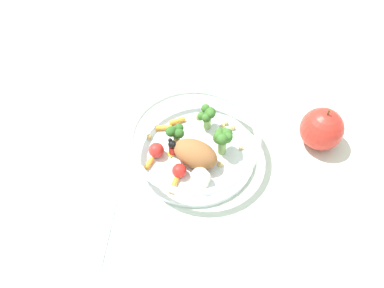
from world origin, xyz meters
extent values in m
plane|color=silver|center=(0.00, 0.00, 0.00)|extent=(2.40, 2.40, 0.00)
cylinder|color=white|center=(0.01, 0.00, 0.01)|extent=(0.23, 0.23, 0.01)
torus|color=white|center=(0.01, 0.00, 0.05)|extent=(0.24, 0.24, 0.01)
ellipsoid|color=#935B33|center=(0.03, 0.01, 0.04)|extent=(0.07, 0.10, 0.05)
cylinder|color=#7FAD5B|center=(0.00, 0.05, 0.03)|extent=(0.02, 0.02, 0.03)
sphere|color=#386B28|center=(0.01, 0.05, 0.06)|extent=(0.02, 0.02, 0.02)
sphere|color=#386B28|center=(0.00, 0.06, 0.06)|extent=(0.02, 0.02, 0.02)
sphere|color=#386B28|center=(0.00, 0.06, 0.06)|extent=(0.02, 0.02, 0.02)
sphere|color=#386B28|center=(-0.01, 0.06, 0.06)|extent=(0.02, 0.02, 0.02)
sphere|color=#386B28|center=(-0.01, 0.05, 0.05)|extent=(0.02, 0.02, 0.02)
sphere|color=#386B28|center=(-0.01, 0.04, 0.06)|extent=(0.02, 0.02, 0.02)
sphere|color=#386B28|center=(0.00, 0.04, 0.06)|extent=(0.02, 0.02, 0.02)
sphere|color=#386B28|center=(0.00, 0.04, 0.05)|extent=(0.02, 0.02, 0.02)
cylinder|color=#7FAD5B|center=(-0.05, 0.01, 0.02)|extent=(0.01, 0.01, 0.03)
sphere|color=#386B28|center=(-0.05, 0.01, 0.05)|extent=(0.02, 0.02, 0.02)
sphere|color=#386B28|center=(-0.05, 0.02, 0.05)|extent=(0.02, 0.02, 0.02)
sphere|color=#386B28|center=(-0.06, 0.01, 0.05)|extent=(0.02, 0.02, 0.02)
sphere|color=#386B28|center=(-0.06, 0.01, 0.05)|extent=(0.02, 0.02, 0.02)
sphere|color=#386B28|center=(-0.05, 0.00, 0.05)|extent=(0.02, 0.02, 0.02)
cylinder|color=#7FAD5B|center=(0.00, -0.04, 0.02)|extent=(0.01, 0.01, 0.02)
sphere|color=#2D6023|center=(0.00, -0.04, 0.04)|extent=(0.02, 0.02, 0.02)
sphere|color=#2D6023|center=(0.00, -0.03, 0.04)|extent=(0.02, 0.02, 0.02)
sphere|color=#2D6023|center=(-0.01, -0.03, 0.05)|extent=(0.02, 0.02, 0.02)
sphere|color=#2D6023|center=(-0.01, -0.04, 0.04)|extent=(0.02, 0.02, 0.02)
sphere|color=#2D6023|center=(0.00, -0.05, 0.05)|extent=(0.02, 0.02, 0.02)
sphere|color=white|center=(0.09, 0.03, 0.03)|extent=(0.03, 0.03, 0.03)
sphere|color=white|center=(0.07, 0.03, 0.03)|extent=(0.03, 0.03, 0.03)
sphere|color=white|center=(0.07, 0.03, 0.03)|extent=(0.02, 0.02, 0.02)
sphere|color=white|center=(0.07, 0.02, 0.03)|extent=(0.03, 0.03, 0.03)
cube|color=yellow|center=(0.02, -0.04, 0.01)|extent=(0.02, 0.02, 0.00)
cylinder|color=red|center=(0.02, -0.04, 0.02)|extent=(0.02, 0.02, 0.02)
sphere|color=black|center=(0.02, -0.04, 0.04)|extent=(0.01, 0.01, 0.01)
sphere|color=black|center=(0.03, -0.03, 0.05)|extent=(0.01, 0.01, 0.01)
sphere|color=black|center=(0.02, -0.04, 0.05)|extent=(0.01, 0.01, 0.01)
cylinder|color=orange|center=(-0.05, -0.05, 0.02)|extent=(0.03, 0.03, 0.01)
cylinder|color=orange|center=(0.06, -0.07, 0.02)|extent=(0.02, 0.01, 0.01)
cylinder|color=orange|center=(-0.03, -0.07, 0.02)|extent=(0.02, 0.03, 0.01)
cylinder|color=orange|center=(0.09, -0.02, 0.02)|extent=(0.04, 0.01, 0.01)
sphere|color=red|center=(0.03, -0.07, 0.03)|extent=(0.03, 0.03, 0.03)
sphere|color=red|center=(0.07, -0.02, 0.02)|extent=(0.03, 0.03, 0.03)
sphere|color=tan|center=(-0.07, 0.05, 0.02)|extent=(0.01, 0.01, 0.01)
sphere|color=#D1B775|center=(-0.06, 0.06, 0.02)|extent=(0.01, 0.01, 0.01)
sphere|color=tan|center=(0.00, -0.09, 0.02)|extent=(0.01, 0.01, 0.01)
sphere|color=#D1B775|center=(-0.02, 0.08, 0.02)|extent=(0.01, 0.01, 0.01)
sphere|color=#D1B775|center=(-0.07, -0.01, 0.02)|extent=(0.01, 0.01, 0.01)
sphere|color=tan|center=(-0.03, 0.03, 0.02)|extent=(0.01, 0.01, 0.01)
sphere|color=#D1B775|center=(0.03, 0.05, 0.02)|extent=(0.01, 0.01, 0.01)
sphere|color=tan|center=(-0.06, 0.04, 0.02)|extent=(0.01, 0.01, 0.01)
sphere|color=red|center=(-0.07, 0.23, 0.04)|extent=(0.08, 0.08, 0.08)
cylinder|color=brown|center=(-0.07, 0.23, 0.09)|extent=(0.00, 0.00, 0.01)
cube|color=white|center=(0.20, -0.17, 0.00)|extent=(0.14, 0.14, 0.01)
camera|label=1|loc=(0.44, 0.10, 0.63)|focal=37.23mm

